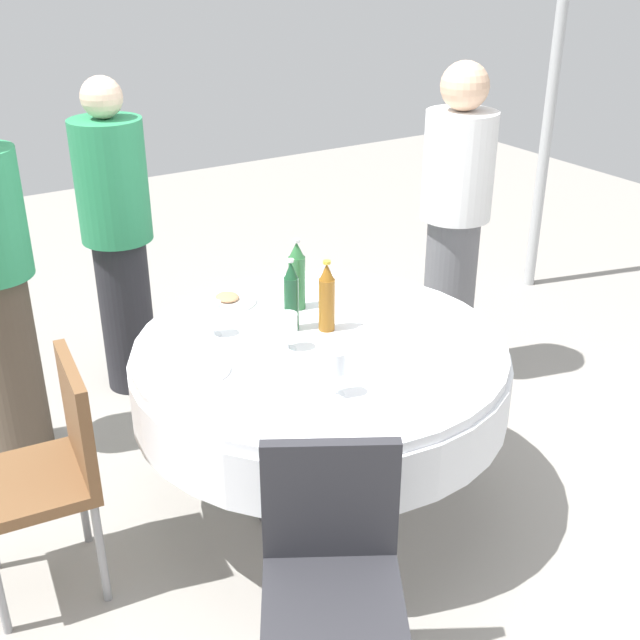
# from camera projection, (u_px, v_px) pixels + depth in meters

# --- Properties ---
(ground_plane) EXTENTS (10.00, 10.00, 0.00)m
(ground_plane) POSITION_uv_depth(u_px,v_px,m) (320.00, 499.00, 3.38)
(ground_plane) COLOR gray
(dining_table) EXTENTS (1.45, 1.45, 0.74)m
(dining_table) POSITION_uv_depth(u_px,v_px,m) (320.00, 376.00, 3.12)
(dining_table) COLOR white
(dining_table) RESTS_ON ground_plane
(bottle_amber_south) EXTENTS (0.06, 0.06, 0.29)m
(bottle_amber_south) POSITION_uv_depth(u_px,v_px,m) (327.00, 298.00, 3.11)
(bottle_amber_south) COLOR #8C5619
(bottle_amber_south) RESTS_ON dining_table
(bottle_dark_green_inner) EXTENTS (0.06, 0.06, 0.30)m
(bottle_dark_green_inner) POSITION_uv_depth(u_px,v_px,m) (291.00, 297.00, 3.11)
(bottle_dark_green_inner) COLOR #194728
(bottle_dark_green_inner) RESTS_ON dining_table
(bottle_green_north) EXTENTS (0.07, 0.07, 0.30)m
(bottle_green_north) POSITION_uv_depth(u_px,v_px,m) (297.00, 276.00, 3.28)
(bottle_green_north) COLOR #2D6B38
(bottle_green_north) RESTS_ON dining_table
(wine_glass_far) EXTENTS (0.07, 0.07, 0.14)m
(wine_glass_far) POSITION_uv_depth(u_px,v_px,m) (212.00, 312.00, 3.07)
(wine_glass_far) COLOR white
(wine_glass_far) RESTS_ON dining_table
(wine_glass_near) EXTENTS (0.07, 0.07, 0.15)m
(wine_glass_near) POSITION_uv_depth(u_px,v_px,m) (288.00, 324.00, 2.97)
(wine_glass_near) COLOR white
(wine_glass_near) RESTS_ON dining_table
(wine_glass_east) EXTENTS (0.07, 0.07, 0.17)m
(wine_glass_east) POSITION_uv_depth(u_px,v_px,m) (336.00, 364.00, 2.67)
(wine_glass_east) COLOR white
(wine_glass_east) RESTS_ON dining_table
(plate_west) EXTENTS (0.21, 0.21, 0.02)m
(plate_west) POSITION_uv_depth(u_px,v_px,m) (201.00, 369.00, 2.86)
(plate_west) COLOR white
(plate_west) RESTS_ON dining_table
(plate_right) EXTENTS (0.24, 0.24, 0.04)m
(plate_right) POSITION_uv_depth(u_px,v_px,m) (228.00, 300.00, 3.38)
(plate_right) COLOR white
(plate_right) RESTS_ON dining_table
(fork_inner) EXTENTS (0.18, 0.06, 0.00)m
(fork_inner) POSITION_uv_depth(u_px,v_px,m) (371.00, 293.00, 3.47)
(fork_inner) COLOR silver
(fork_inner) RESTS_ON dining_table
(spoon_north) EXTENTS (0.04, 0.18, 0.00)m
(spoon_north) POSITION_uv_depth(u_px,v_px,m) (430.00, 405.00, 2.66)
(spoon_north) COLOR silver
(spoon_north) RESTS_ON dining_table
(fork_far) EXTENTS (0.05, 0.18, 0.00)m
(fork_far) POSITION_uv_depth(u_px,v_px,m) (317.00, 364.00, 2.91)
(fork_far) COLOR silver
(fork_far) RESTS_ON dining_table
(person_inner) EXTENTS (0.34, 0.34, 1.63)m
(person_inner) POSITION_uv_depth(u_px,v_px,m) (454.00, 224.00, 3.94)
(person_inner) COLOR slate
(person_inner) RESTS_ON ground_plane
(person_north) EXTENTS (0.34, 0.34, 1.57)m
(person_north) POSITION_uv_depth(u_px,v_px,m) (118.00, 236.00, 3.89)
(person_north) COLOR #26262B
(person_north) RESTS_ON ground_plane
(chair_east) EXTENTS (0.55, 0.55, 0.87)m
(chair_east) POSITION_uv_depth(u_px,v_px,m) (332.00, 564.00, 2.31)
(chair_east) COLOR #2D2D33
(chair_east) RESTS_ON ground_plane
(chair_outer) EXTENTS (0.44, 0.44, 0.87)m
(chair_outer) POSITION_uv_depth(u_px,v_px,m) (53.00, 461.00, 2.76)
(chair_outer) COLOR brown
(chair_outer) RESTS_ON ground_plane
(tent_pole_secondary) EXTENTS (0.07, 0.07, 2.45)m
(tent_pole_secondary) POSITION_uv_depth(u_px,v_px,m) (551.00, 99.00, 4.90)
(tent_pole_secondary) COLOR #B2B5B7
(tent_pole_secondary) RESTS_ON ground_plane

